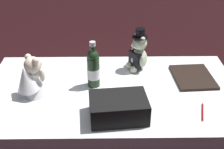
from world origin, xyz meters
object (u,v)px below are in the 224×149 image
teddy_bear_bride (32,78)px  guestbook (193,77)px  signing_pen (203,113)px  gift_case_black (118,108)px  teddy_bear_groom (138,53)px  champagne_bottle (93,68)px

teddy_bear_bride → guestbook: teddy_bear_bride is taller
signing_pen → gift_case_black: bearing=2.9°
teddy_bear_groom → gift_case_black: bearing=74.3°
signing_pen → gift_case_black: (0.43, 0.02, 0.05)m
guestbook → champagne_bottle: bearing=3.1°
teddy_bear_bride → teddy_bear_groom: bearing=-155.3°
gift_case_black → teddy_bear_bride: bearing=-24.4°
teddy_bear_groom → signing_pen: teddy_bear_groom is taller
signing_pen → teddy_bear_bride: bearing=-11.9°
champagne_bottle → signing_pen: champagne_bottle is taller
teddy_bear_groom → guestbook: (-0.33, 0.12, -0.10)m
signing_pen → teddy_bear_groom: bearing=-57.7°
champagne_bottle → gift_case_black: bearing=114.5°
teddy_bear_groom → champagne_bottle: champagne_bottle is taller
teddy_bear_groom → signing_pen: size_ratio=1.88×
gift_case_black → champagne_bottle: bearing=-65.5°
gift_case_black → guestbook: gift_case_black is taller
signing_pen → guestbook: 0.35m
teddy_bear_groom → gift_case_black: (0.14, 0.49, -0.05)m
signing_pen → champagne_bottle: bearing=-25.8°
champagne_bottle → gift_case_black: size_ratio=0.92×
teddy_bear_bride → gift_case_black: bearing=155.6°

